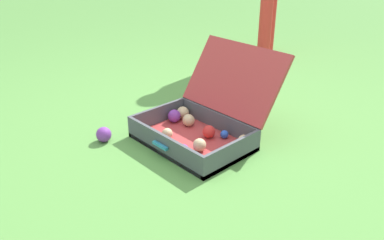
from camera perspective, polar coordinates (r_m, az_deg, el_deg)
The scene contains 3 objects.
ground_plane at distance 2.20m, azimuth 0.48°, elevation -3.38°, with size 16.00×16.00×0.00m, color #569342.
open_suitcase at distance 2.21m, azimuth 1.75°, elevation -0.00°, with size 0.62×0.70×0.49m.
stray_ball_on_grass at distance 2.25m, azimuth -12.85°, elevation -2.09°, with size 0.09×0.09×0.09m, color purple.
Camera 1 is at (1.40, -1.32, 1.07)m, focal length 36.26 mm.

